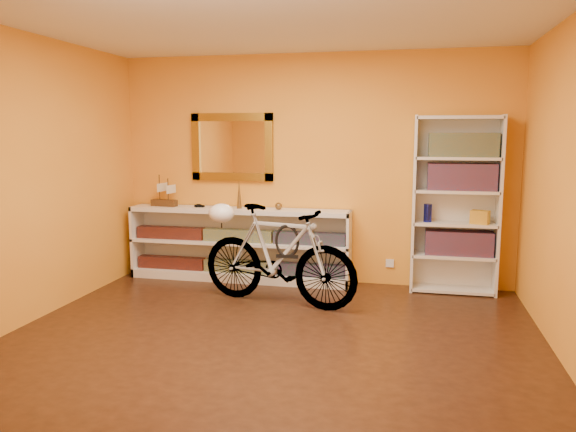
% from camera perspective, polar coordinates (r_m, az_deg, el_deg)
% --- Properties ---
extents(floor, '(4.50, 4.00, 0.01)m').
position_cam_1_polar(floor, '(4.73, -1.88, -12.76)').
color(floor, black).
rests_on(floor, ground).
extents(ceiling, '(4.50, 4.00, 0.01)m').
position_cam_1_polar(ceiling, '(4.50, -2.05, 19.96)').
color(ceiling, silver).
rests_on(ceiling, ground).
extents(back_wall, '(4.50, 0.01, 2.60)m').
position_cam_1_polar(back_wall, '(6.39, 2.54, 4.80)').
color(back_wall, orange).
rests_on(back_wall, ground).
extents(left_wall, '(0.01, 4.00, 2.60)m').
position_cam_1_polar(left_wall, '(5.45, -25.64, 3.34)').
color(left_wall, orange).
rests_on(left_wall, ground).
extents(gilt_mirror, '(0.98, 0.06, 0.78)m').
position_cam_1_polar(gilt_mirror, '(6.57, -5.76, 7.05)').
color(gilt_mirror, brown).
rests_on(gilt_mirror, back_wall).
extents(wall_socket, '(0.09, 0.02, 0.09)m').
position_cam_1_polar(wall_socket, '(6.43, 10.40, -4.79)').
color(wall_socket, silver).
rests_on(wall_socket, back_wall).
extents(console_unit, '(2.60, 0.35, 0.85)m').
position_cam_1_polar(console_unit, '(6.51, -5.06, -2.93)').
color(console_unit, silver).
rests_on(console_unit, floor).
extents(cd_row_lower, '(2.50, 0.13, 0.14)m').
position_cam_1_polar(cd_row_lower, '(6.55, -5.08, -5.15)').
color(cd_row_lower, black).
rests_on(cd_row_lower, console_unit).
extents(cd_row_upper, '(2.50, 0.13, 0.14)m').
position_cam_1_polar(cd_row_upper, '(6.47, -5.12, -2.00)').
color(cd_row_upper, navy).
rests_on(cd_row_upper, console_unit).
extents(model_ship, '(0.33, 0.16, 0.37)m').
position_cam_1_polar(model_ship, '(6.76, -12.62, 2.56)').
color(model_ship, '#3C2410').
rests_on(model_ship, console_unit).
extents(toy_car, '(0.00, 0.00, 0.00)m').
position_cam_1_polar(toy_car, '(6.60, -9.06, 0.90)').
color(toy_car, black).
rests_on(toy_car, console_unit).
extents(bronze_ornament, '(0.06, 0.06, 0.33)m').
position_cam_1_polar(bronze_ornament, '(6.42, -5.03, 2.26)').
color(bronze_ornament, brown).
rests_on(bronze_ornament, console_unit).
extents(decorative_orb, '(0.08, 0.08, 0.08)m').
position_cam_1_polar(decorative_orb, '(6.31, -0.97, 1.03)').
color(decorative_orb, brown).
rests_on(decorative_orb, console_unit).
extents(bookcase, '(0.90, 0.30, 1.90)m').
position_cam_1_polar(bookcase, '(6.18, 16.80, 1.06)').
color(bookcase, silver).
rests_on(bookcase, floor).
extents(book_row_a, '(0.70, 0.22, 0.26)m').
position_cam_1_polar(book_row_a, '(6.24, 17.10, -2.65)').
color(book_row_a, maroon).
rests_on(book_row_a, bookcase).
extents(book_row_b, '(0.70, 0.22, 0.28)m').
position_cam_1_polar(book_row_b, '(6.15, 17.38, 3.86)').
color(book_row_b, maroon).
rests_on(book_row_b, bookcase).
extents(book_row_c, '(0.70, 0.22, 0.25)m').
position_cam_1_polar(book_row_c, '(6.14, 17.52, 6.98)').
color(book_row_c, '#1A525D').
rests_on(book_row_c, bookcase).
extents(travel_mug, '(0.09, 0.09, 0.19)m').
position_cam_1_polar(travel_mug, '(6.15, 14.14, 0.31)').
color(travel_mug, navy).
rests_on(travel_mug, bookcase).
extents(red_tin, '(0.19, 0.19, 0.20)m').
position_cam_1_polar(red_tin, '(6.15, 15.15, 6.84)').
color(red_tin, maroon).
rests_on(red_tin, bookcase).
extents(yellow_bag, '(0.22, 0.18, 0.14)m').
position_cam_1_polar(yellow_bag, '(6.18, 19.09, -0.12)').
color(yellow_bag, gold).
rests_on(yellow_bag, bookcase).
extents(bicycle, '(0.81, 1.77, 1.01)m').
position_cam_1_polar(bicycle, '(5.56, -1.03, -4.04)').
color(bicycle, silver).
rests_on(bicycle, floor).
extents(helmet, '(0.27, 0.26, 0.20)m').
position_cam_1_polar(helmet, '(5.81, -6.85, 0.28)').
color(helmet, white).
rests_on(helmet, bicycle).
extents(u_lock, '(0.25, 0.03, 0.25)m').
position_cam_1_polar(u_lock, '(5.49, -0.09, -2.59)').
color(u_lock, black).
rests_on(u_lock, bicycle).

